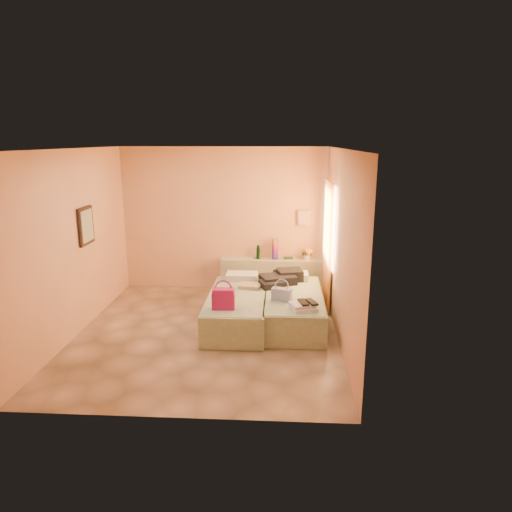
{
  "coord_description": "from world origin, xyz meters",
  "views": [
    {
      "loc": [
        1.13,
        -6.54,
        2.93
      ],
      "look_at": [
        0.71,
        0.85,
        1.03
      ],
      "focal_mm": 32.0,
      "sensor_mm": 36.0,
      "label": 1
    }
  ],
  "objects_px": {
    "towel_stack": "(303,307)",
    "headboard_ledge": "(273,275)",
    "bed_left": "(238,309)",
    "flower_vase": "(307,253)",
    "magenta_handbag": "(224,298)",
    "water_bottle": "(258,252)",
    "bed_right": "(293,308)",
    "green_book": "(288,258)",
    "blue_handbag": "(282,294)"
  },
  "relations": [
    {
      "from": "green_book",
      "to": "magenta_handbag",
      "type": "bearing_deg",
      "value": -118.37
    },
    {
      "from": "green_book",
      "to": "towel_stack",
      "type": "bearing_deg",
      "value": -91.4
    },
    {
      "from": "bed_right",
      "to": "headboard_ledge",
      "type": "bearing_deg",
      "value": 102.71
    },
    {
      "from": "bed_right",
      "to": "green_book",
      "type": "relative_size",
      "value": 11.18
    },
    {
      "from": "bed_left",
      "to": "magenta_handbag",
      "type": "height_order",
      "value": "magenta_handbag"
    },
    {
      "from": "bed_right",
      "to": "flower_vase",
      "type": "height_order",
      "value": "flower_vase"
    },
    {
      "from": "blue_handbag",
      "to": "towel_stack",
      "type": "relative_size",
      "value": 0.87
    },
    {
      "from": "towel_stack",
      "to": "headboard_ledge",
      "type": "bearing_deg",
      "value": 101.86
    },
    {
      "from": "bed_left",
      "to": "towel_stack",
      "type": "distance_m",
      "value": 1.24
    },
    {
      "from": "water_bottle",
      "to": "towel_stack",
      "type": "xyz_separation_m",
      "value": [
        0.79,
        -2.34,
        -0.23
      ]
    },
    {
      "from": "flower_vase",
      "to": "blue_handbag",
      "type": "relative_size",
      "value": 0.95
    },
    {
      "from": "water_bottle",
      "to": "blue_handbag",
      "type": "relative_size",
      "value": 0.87
    },
    {
      "from": "headboard_ledge",
      "to": "flower_vase",
      "type": "distance_m",
      "value": 0.8
    },
    {
      "from": "headboard_ledge",
      "to": "water_bottle",
      "type": "relative_size",
      "value": 7.79
    },
    {
      "from": "water_bottle",
      "to": "magenta_handbag",
      "type": "xyz_separation_m",
      "value": [
        -0.39,
        -2.34,
        -0.13
      ]
    },
    {
      "from": "headboard_ledge",
      "to": "towel_stack",
      "type": "bearing_deg",
      "value": -78.14
    },
    {
      "from": "water_bottle",
      "to": "bed_left",
      "type": "bearing_deg",
      "value": -98.09
    },
    {
      "from": "bed_left",
      "to": "flower_vase",
      "type": "xyz_separation_m",
      "value": [
        1.19,
        1.66,
        0.54
      ]
    },
    {
      "from": "headboard_ledge",
      "to": "water_bottle",
      "type": "xyz_separation_m",
      "value": [
        -0.3,
        0.01,
        0.46
      ]
    },
    {
      "from": "magenta_handbag",
      "to": "water_bottle",
      "type": "bearing_deg",
      "value": 78.51
    },
    {
      "from": "flower_vase",
      "to": "magenta_handbag",
      "type": "height_order",
      "value": "flower_vase"
    },
    {
      "from": "green_book",
      "to": "flower_vase",
      "type": "distance_m",
      "value": 0.39
    },
    {
      "from": "green_book",
      "to": "blue_handbag",
      "type": "xyz_separation_m",
      "value": [
        -0.12,
        -2.0,
        -0.07
      ]
    },
    {
      "from": "bed_left",
      "to": "magenta_handbag",
      "type": "bearing_deg",
      "value": -103.07
    },
    {
      "from": "green_book",
      "to": "towel_stack",
      "type": "distance_m",
      "value": 2.4
    },
    {
      "from": "bed_right",
      "to": "bed_left",
      "type": "bearing_deg",
      "value": -174.23
    },
    {
      "from": "magenta_handbag",
      "to": "headboard_ledge",
      "type": "bearing_deg",
      "value": 71.6
    },
    {
      "from": "bed_left",
      "to": "flower_vase",
      "type": "bearing_deg",
      "value": 54.3
    },
    {
      "from": "bed_left",
      "to": "towel_stack",
      "type": "height_order",
      "value": "towel_stack"
    },
    {
      "from": "headboard_ledge",
      "to": "towel_stack",
      "type": "height_order",
      "value": "headboard_ledge"
    },
    {
      "from": "green_book",
      "to": "magenta_handbag",
      "type": "distance_m",
      "value": 2.58
    },
    {
      "from": "flower_vase",
      "to": "magenta_handbag",
      "type": "xyz_separation_m",
      "value": [
        -1.34,
        -2.29,
        -0.14
      ]
    },
    {
      "from": "bed_right",
      "to": "water_bottle",
      "type": "bearing_deg",
      "value": 112.16
    },
    {
      "from": "bed_left",
      "to": "blue_handbag",
      "type": "relative_size",
      "value": 6.59
    },
    {
      "from": "blue_handbag",
      "to": "bed_left",
      "type": "bearing_deg",
      "value": 179.1
    },
    {
      "from": "headboard_ledge",
      "to": "towel_stack",
      "type": "xyz_separation_m",
      "value": [
        0.49,
        -2.33,
        0.23
      ]
    },
    {
      "from": "water_bottle",
      "to": "blue_handbag",
      "type": "distance_m",
      "value": 2.01
    },
    {
      "from": "bed_left",
      "to": "towel_stack",
      "type": "relative_size",
      "value": 5.71
    },
    {
      "from": "flower_vase",
      "to": "headboard_ledge",
      "type": "bearing_deg",
      "value": 176.08
    },
    {
      "from": "headboard_ledge",
      "to": "flower_vase",
      "type": "xyz_separation_m",
      "value": [
        0.65,
        -0.04,
        0.47
      ]
    },
    {
      "from": "bed_right",
      "to": "towel_stack",
      "type": "height_order",
      "value": "towel_stack"
    },
    {
      "from": "water_bottle",
      "to": "flower_vase",
      "type": "xyz_separation_m",
      "value": [
        0.95,
        -0.05,
        0.01
      ]
    },
    {
      "from": "bed_right",
      "to": "flower_vase",
      "type": "xyz_separation_m",
      "value": [
        0.29,
        1.56,
        0.54
      ]
    },
    {
      "from": "green_book",
      "to": "magenta_handbag",
      "type": "height_order",
      "value": "magenta_handbag"
    },
    {
      "from": "blue_handbag",
      "to": "towel_stack",
      "type": "bearing_deg",
      "value": -33.45
    },
    {
      "from": "magenta_handbag",
      "to": "towel_stack",
      "type": "height_order",
      "value": "magenta_handbag"
    },
    {
      "from": "magenta_handbag",
      "to": "towel_stack",
      "type": "distance_m",
      "value": 1.18
    },
    {
      "from": "green_book",
      "to": "blue_handbag",
      "type": "relative_size",
      "value": 0.59
    },
    {
      "from": "bed_right",
      "to": "flower_vase",
      "type": "relative_size",
      "value": 6.95
    },
    {
      "from": "magenta_handbag",
      "to": "blue_handbag",
      "type": "bearing_deg",
      "value": 22.63
    }
  ]
}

